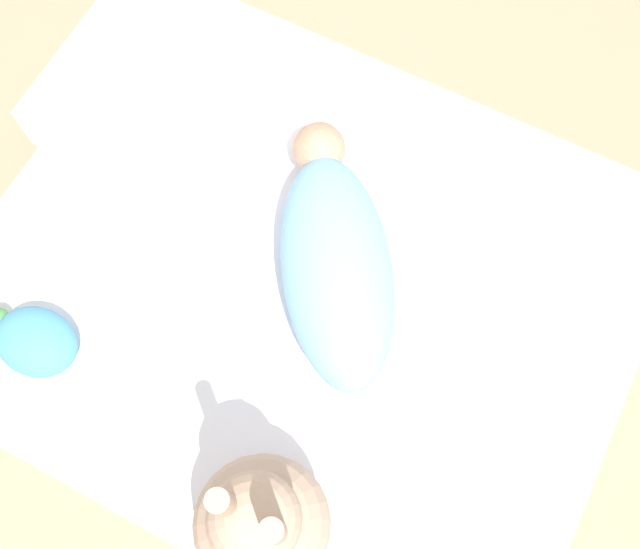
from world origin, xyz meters
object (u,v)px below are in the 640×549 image
swaddled_baby (336,261)px  pillow (155,95)px  bunny_plush (260,523)px  turtle_plush (33,340)px

swaddled_baby → pillow: size_ratio=1.31×
pillow → bunny_plush: bearing=133.7°
bunny_plush → turtle_plush: size_ratio=2.09×
swaddled_baby → pillow: 0.52m
swaddled_baby → turtle_plush: swaddled_baby is taller
swaddled_baby → pillow: swaddled_baby is taller
bunny_plush → turtle_plush: bearing=-9.2°
swaddled_baby → bunny_plush: size_ratio=1.24×
turtle_plush → pillow: bearing=-82.6°
pillow → bunny_plush: (-0.60, 0.62, 0.08)m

